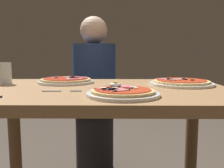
# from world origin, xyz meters

# --- Properties ---
(dining_table) EXTENTS (1.17, 0.75, 0.76)m
(dining_table) POSITION_xyz_m (0.00, 0.00, 0.63)
(dining_table) COLOR #9E754C
(dining_table) RESTS_ON ground
(pizza_foreground) EXTENTS (0.27, 0.27, 0.05)m
(pizza_foreground) POSITION_xyz_m (0.10, -0.21, 0.77)
(pizza_foreground) COLOR white
(pizza_foreground) RESTS_ON dining_table
(pizza_across_left) EXTENTS (0.31, 0.31, 0.03)m
(pizza_across_left) POSITION_xyz_m (0.39, 0.10, 0.77)
(pizza_across_left) COLOR white
(pizza_across_left) RESTS_ON dining_table
(pizza_across_right) EXTENTS (0.29, 0.29, 0.03)m
(pizza_across_right) POSITION_xyz_m (-0.18, 0.18, 0.77)
(pizza_across_right) COLOR white
(pizza_across_right) RESTS_ON dining_table
(water_glass_near) EXTENTS (0.07, 0.07, 0.11)m
(water_glass_near) POSITION_xyz_m (-0.48, 0.12, 0.80)
(water_glass_near) COLOR silver
(water_glass_near) RESTS_ON dining_table
(fork) EXTENTS (0.16, 0.02, 0.00)m
(fork) POSITION_xyz_m (-0.15, -0.11, 0.76)
(fork) COLOR silver
(fork) RESTS_ON dining_table
(salt_shaker) EXTENTS (0.03, 0.03, 0.07)m
(salt_shaker) POSITION_xyz_m (-0.52, 0.20, 0.79)
(salt_shaker) COLOR white
(salt_shaker) RESTS_ON dining_table
(diner_person) EXTENTS (0.32, 0.32, 1.18)m
(diner_person) POSITION_xyz_m (-0.08, 0.73, 0.56)
(diner_person) COLOR black
(diner_person) RESTS_ON ground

